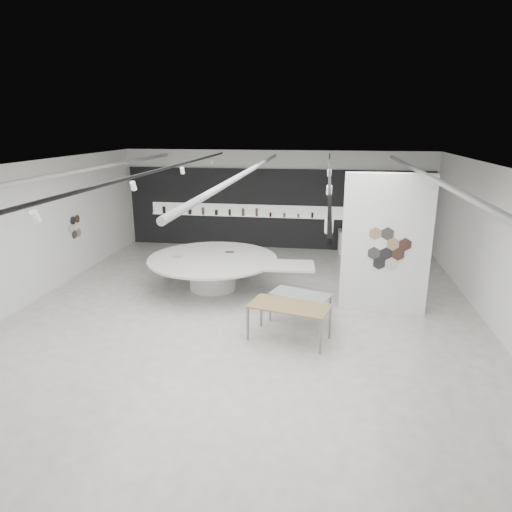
% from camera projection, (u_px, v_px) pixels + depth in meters
% --- Properties ---
extents(room, '(12.02, 14.02, 3.82)m').
position_uv_depth(room, '(240.00, 238.00, 11.14)').
color(room, beige).
rests_on(room, ground).
extents(back_wall_display, '(11.80, 0.27, 3.10)m').
position_uv_depth(back_wall_display, '(273.00, 209.00, 17.87)').
color(back_wall_display, black).
rests_on(back_wall_display, ground).
extents(partition_column, '(2.20, 0.38, 3.60)m').
position_uv_depth(partition_column, '(386.00, 244.00, 11.63)').
color(partition_column, white).
rests_on(partition_column, ground).
extents(display_island, '(5.07, 4.07, 0.98)m').
position_uv_depth(display_island, '(215.00, 269.00, 13.50)').
color(display_island, white).
rests_on(display_island, ground).
extents(sample_table_wood, '(1.95, 1.30, 0.84)m').
position_uv_depth(sample_table_wood, '(289.00, 308.00, 10.24)').
color(sample_table_wood, olive).
rests_on(sample_table_wood, ground).
extents(sample_table_stone, '(1.58, 1.14, 0.73)m').
position_uv_depth(sample_table_stone, '(300.00, 296.00, 11.23)').
color(sample_table_stone, gray).
rests_on(sample_table_stone, ground).
extents(kitchen_counter, '(1.63, 0.75, 1.25)m').
position_uv_depth(kitchen_counter, '(359.00, 242.00, 17.30)').
color(kitchen_counter, white).
rests_on(kitchen_counter, ground).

